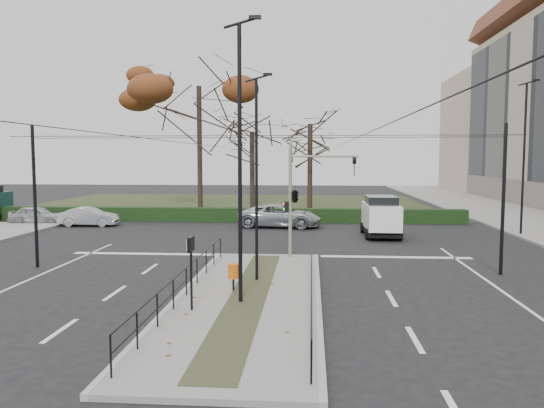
% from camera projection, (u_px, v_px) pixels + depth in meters
% --- Properties ---
extents(ground, '(140.00, 140.00, 0.00)m').
position_uv_depth(ground, '(257.00, 282.00, 19.88)').
color(ground, black).
rests_on(ground, ground).
extents(median_island, '(4.40, 15.00, 0.14)m').
position_uv_depth(median_island, '(249.00, 298.00, 17.39)').
color(median_island, slate).
rests_on(median_island, ground).
extents(sidewalk_east, '(8.00, 90.00, 0.14)m').
position_uv_depth(sidewalk_east, '(521.00, 218.00, 40.41)').
color(sidewalk_east, slate).
rests_on(sidewalk_east, ground).
extents(park, '(38.00, 26.00, 0.10)m').
position_uv_depth(park, '(229.00, 205.00, 52.11)').
color(park, '#273018').
rests_on(park, ground).
extents(hedge, '(38.00, 1.00, 1.00)m').
position_uv_depth(hedge, '(201.00, 215.00, 38.76)').
color(hedge, black).
rests_on(hedge, ground).
extents(median_railing, '(4.14, 13.24, 0.92)m').
position_uv_depth(median_railing, '(248.00, 271.00, 17.21)').
color(median_railing, black).
rests_on(median_railing, median_island).
extents(catenary, '(20.00, 34.00, 6.00)m').
position_uv_depth(catenary, '(260.00, 189.00, 21.19)').
color(catenary, black).
rests_on(catenary, ground).
extents(traffic_light, '(3.41, 1.89, 4.95)m').
position_uv_depth(traffic_light, '(297.00, 194.00, 23.99)').
color(traffic_light, gray).
rests_on(traffic_light, median_island).
extents(litter_bin, '(0.36, 0.36, 0.92)m').
position_uv_depth(litter_bin, '(233.00, 272.00, 17.98)').
color(litter_bin, black).
rests_on(litter_bin, median_island).
extents(info_panel, '(0.12, 0.57, 2.19)m').
position_uv_depth(info_panel, '(191.00, 253.00, 15.61)').
color(info_panel, black).
rests_on(info_panel, median_island).
extents(streetlamp_median_near, '(0.73, 0.15, 8.75)m').
position_uv_depth(streetlamp_median_near, '(240.00, 160.00, 16.23)').
color(streetlamp_median_near, black).
rests_on(streetlamp_median_near, median_island).
extents(streetlamp_median_far, '(0.63, 0.13, 7.52)m').
position_uv_depth(streetlamp_median_far, '(257.00, 177.00, 19.24)').
color(streetlamp_median_far, black).
rests_on(streetlamp_median_far, median_island).
extents(streetlamp_sidewalk, '(0.76, 0.15, 9.06)m').
position_uv_depth(streetlamp_sidewalk, '(524.00, 156.00, 31.13)').
color(streetlamp_sidewalk, black).
rests_on(streetlamp_sidewalk, sidewalk_east).
extents(parked_car_first, '(3.84, 1.78, 1.27)m').
position_uv_depth(parked_car_first, '(37.00, 215.00, 37.19)').
color(parked_car_first, '#A1A4A8').
rests_on(parked_car_first, ground).
extents(parked_car_second, '(3.96, 1.56, 1.28)m').
position_uv_depth(parked_car_second, '(89.00, 217.00, 36.07)').
color(parked_car_second, '#A1A4A8').
rests_on(parked_car_second, ground).
extents(parked_car_fourth, '(5.76, 3.12, 1.54)m').
position_uv_depth(parked_car_fourth, '(280.00, 216.00, 35.51)').
color(parked_car_fourth, '#A1A4A8').
rests_on(parked_car_fourth, ground).
extents(white_van, '(2.07, 4.47, 2.39)m').
position_uv_depth(white_van, '(381.00, 215.00, 31.32)').
color(white_van, white).
rests_on(white_van, ground).
extents(rust_tree, '(11.36, 11.36, 14.08)m').
position_uv_depth(rust_tree, '(199.00, 86.00, 45.63)').
color(rust_tree, black).
rests_on(rust_tree, park).
extents(bare_tree_center, '(5.69, 5.69, 9.94)m').
position_uv_depth(bare_tree_center, '(310.00, 130.00, 46.05)').
color(bare_tree_center, black).
rests_on(bare_tree_center, park).
extents(bare_tree_near, '(6.07, 6.07, 9.13)m').
position_uv_depth(bare_tree_near, '(252.00, 137.00, 47.13)').
color(bare_tree_near, black).
rests_on(bare_tree_near, park).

